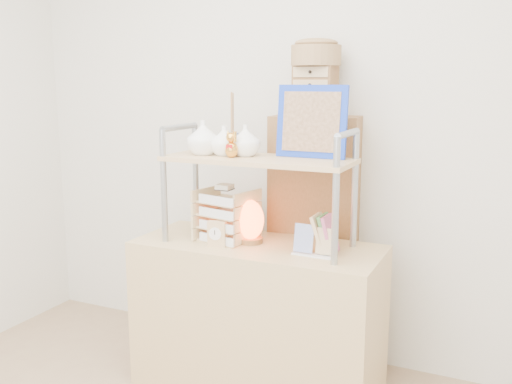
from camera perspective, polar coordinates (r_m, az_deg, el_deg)
room_shell at (r=1.96m, az=-10.07°, el=15.85°), size 3.42×3.41×2.61m
desk at (r=2.90m, az=0.16°, el=-12.35°), size 1.20×0.50×0.75m
cabinet at (r=3.06m, az=5.77°, el=-5.13°), size 0.48×0.29×1.35m
hutch at (r=2.71m, az=-0.69°, el=4.09°), size 0.90×0.34×0.76m
letter_tray at (r=2.81m, az=-3.09°, el=-2.62°), size 0.27×0.26×0.28m
salt_lamp at (r=2.76m, az=-0.56°, el=-2.94°), size 0.14×0.13×0.21m
desk_clock at (r=2.72m, az=-3.93°, el=-4.20°), size 0.09×0.05×0.12m
postcard_stand at (r=2.59m, az=5.80°, el=-5.51°), size 0.20×0.06×0.14m
drawer_chest at (r=2.92m, az=5.93°, el=10.00°), size 0.20×0.16×0.25m
woven_basket at (r=2.93m, az=6.02°, el=13.42°), size 0.25×0.25×0.10m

